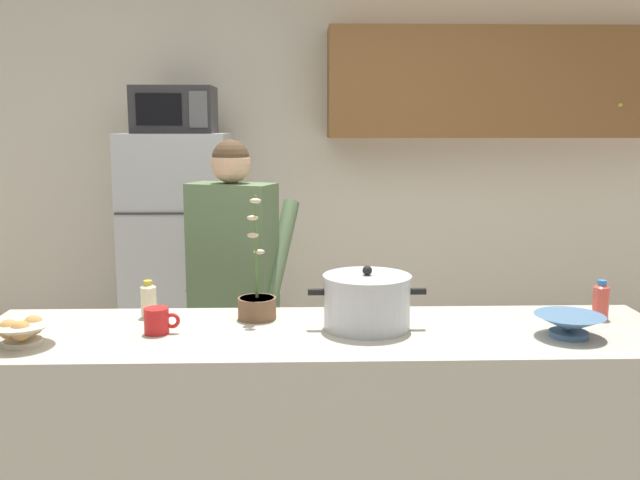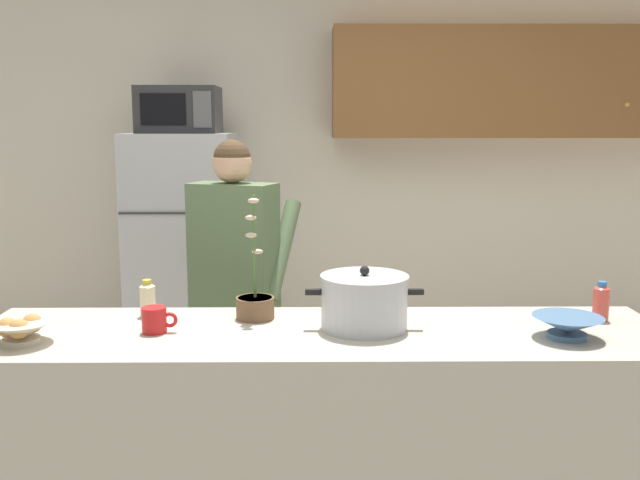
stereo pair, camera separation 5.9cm
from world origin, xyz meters
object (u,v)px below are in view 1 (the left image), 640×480
at_px(microwave, 175,110).
at_px(bottle_near_edge, 149,299).
at_px(empty_bowl, 569,324).
at_px(bottle_mid_counter, 601,300).
at_px(cooking_pot, 367,301).
at_px(person_near_pot, 234,266).
at_px(bread_bowl, 22,331).
at_px(potted_orchid, 257,302).
at_px(coffee_mug, 157,321).
at_px(refrigerator, 180,263).

distance_m(microwave, bottle_near_edge, 1.80).
xyz_separation_m(empty_bowl, bottle_mid_counter, (0.21, 0.23, 0.03)).
bearing_deg(cooking_pot, empty_bowl, -10.38).
bearing_deg(bottle_mid_counter, person_near_pot, 154.55).
bearing_deg(bread_bowl, empty_bowl, 1.36).
distance_m(cooking_pot, potted_orchid, 0.44).
bearing_deg(empty_bowl, microwave, 131.80).
bearing_deg(empty_bowl, person_near_pot, 143.83).
relative_size(person_near_pot, coffee_mug, 12.25).
relative_size(microwave, bottle_near_edge, 3.24).
height_order(microwave, empty_bowl, microwave).
relative_size(cooking_pot, empty_bowl, 1.76).
relative_size(coffee_mug, bottle_mid_counter, 0.84).
relative_size(refrigerator, bottle_near_edge, 10.95).
bearing_deg(potted_orchid, bottle_near_edge, 174.90).
distance_m(cooking_pot, bread_bowl, 1.22).
bearing_deg(bottle_near_edge, coffee_mug, -70.71).
xyz_separation_m(bread_bowl, potted_orchid, (0.79, 0.31, 0.02)).
height_order(bread_bowl, potted_orchid, potted_orchid).
bearing_deg(bottle_near_edge, potted_orchid, -5.10).
relative_size(bread_bowl, potted_orchid, 0.48).
bearing_deg(microwave, bottle_near_edge, -84.55).
xyz_separation_m(cooking_pot, potted_orchid, (-0.42, 0.14, -0.04)).
xyz_separation_m(refrigerator, potted_orchid, (0.58, -1.68, 0.18)).
bearing_deg(coffee_mug, empty_bowl, -3.22).
relative_size(person_near_pot, bottle_mid_counter, 10.34).
height_order(refrigerator, bread_bowl, refrigerator).
bearing_deg(bottle_mid_counter, refrigerator, 138.36).
height_order(refrigerator, cooking_pot, refrigerator).
bearing_deg(refrigerator, coffee_mug, -82.89).
bearing_deg(coffee_mug, bread_bowl, -163.53).
distance_m(microwave, bread_bowl, 2.13).
bearing_deg(potted_orchid, cooking_pot, -18.10).
bearing_deg(bread_bowl, coffee_mug, 16.47).
relative_size(refrigerator, microwave, 3.37).
xyz_separation_m(bottle_mid_counter, potted_orchid, (-1.35, 0.04, -0.01)).
distance_m(bread_bowl, bottle_mid_counter, 2.15).
relative_size(microwave, empty_bowl, 1.92).
relative_size(refrigerator, bread_bowl, 6.96).
xyz_separation_m(person_near_pot, coffee_mug, (-0.20, -0.86, -0.03)).
bearing_deg(bread_bowl, microwave, 84.04).
bearing_deg(coffee_mug, bottle_mid_counter, 4.85).
bearing_deg(bottle_mid_counter, coffee_mug, -175.15).
bearing_deg(cooking_pot, bread_bowl, -171.66).
xyz_separation_m(cooking_pot, coffee_mug, (-0.77, -0.05, -0.05)).
height_order(microwave, bread_bowl, microwave).
bearing_deg(person_near_pot, bread_bowl, -122.83).
distance_m(refrigerator, empty_bowl, 2.60).
height_order(cooking_pot, bottle_near_edge, cooking_pot).
distance_m(microwave, coffee_mug, 2.02).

